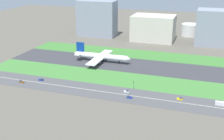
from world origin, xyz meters
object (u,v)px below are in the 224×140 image
Objects in this scene: car_0 at (41,80)px; car_4 at (21,82)px; hangar_building at (153,28)px; fuel_tank_east at (215,33)px; traffic_light at (133,85)px; terminal_building at (97,18)px; truck_0 at (222,103)px; car_3 at (180,99)px; office_tower at (219,28)px; fuel_tank_west at (168,28)px; airliner at (100,56)px; car_2 at (129,97)px; car_1 at (127,91)px; fuel_tank_centre at (190,30)px.

car_0 is 17.13m from car_4.
hangar_building is 94.33m from fuel_tank_east.
terminal_building reaches higher than traffic_light.
car_4 is at bearing -89.04° from terminal_building.
hangar_building is (-87.03, 182.00, 15.57)m from truck_0.
office_tower is (28.06, 182.00, 21.94)m from car_3.
fuel_tank_east reaches higher than traffic_light.
truck_0 is at bearing -46.87° from terminal_building.
car_0 is 0.52× the size of truck_0.
truck_0 reaches higher than car_0.
fuel_tank_west reaches higher than car_4.
airliner is at bearing -126.37° from fuel_tank_east.
hangar_building reaches higher than fuel_tank_east.
car_2 is at bearing -180.00° from car_4.
fuel_tank_east is at bearing 0.00° from fuel_tank_west.
hangar_building reaches higher than car_3.
car_3 is 0.52× the size of truck_0.
airliner reaches higher than traffic_light.
hangar_building is (-14.02, 182.00, 16.32)m from car_1.
car_3 is at bearing -165.23° from car_2.
office_tower is (151.30, 182.00, 21.94)m from car_0.
car_1 and car_4 have the same top height.
car_3 is 123.24m from car_0.
fuel_tank_east is (64.69, 219.01, 2.37)m from traffic_light.
car_1 is 0.52× the size of truck_0.
fuel_tank_east reaches higher than car_1.
airliner is at bearing 131.14° from traffic_light.
traffic_light is 0.29× the size of fuel_tank_centre.
fuel_tank_east is at bearing 53.63° from airliner.
office_tower is (-2.07, 182.00, 21.20)m from truck_0.
fuel_tank_east is (68.32, 0.00, -2.01)m from fuel_tank_west.
car_1 is 0.08× the size of office_tower.
car_1 is 11.15m from car_2.
airliner is 14.77× the size of car_4.
fuel_tank_west is (94.16, 237.00, 7.74)m from car_4.
truck_0 is at bearing -176.58° from car_4.
terminal_building reaches higher than truck_0.
car_1 is at bearing -113.74° from traffic_light.
traffic_light reaches higher than car_4.
airliner is 1.17× the size of terminal_building.
office_tower is 85.30m from fuel_tank_west.
hangar_building is (-18.95, 192.00, 16.32)m from car_2.
car_0 is at bearing -109.47° from fuel_tank_west.
car_4 is 255.14m from fuel_tank_west.
airliner reaches higher than car_3.
hangar_building is at bearing 107.36° from car_3.
airliner reaches higher than fuel_tank_centre.
terminal_building is (-170.51, 182.00, 24.05)m from truck_0.
fuel_tank_centre is (129.73, 45.00, -16.96)m from terminal_building.
fuel_tank_east reaches higher than truck_0.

